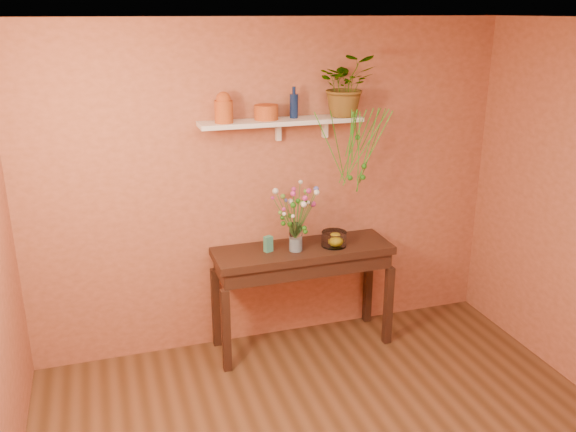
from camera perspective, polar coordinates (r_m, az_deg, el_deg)
The scene contains 13 objects.
room at distance 3.26m, azimuth 8.39°, elevation -6.72°, with size 4.04×4.04×2.70m.
sideboard at distance 5.03m, azimuth 1.40°, elevation -4.34°, with size 1.47×0.47×0.89m.
wall_shelf at distance 4.79m, azimuth -0.50°, elevation 8.84°, with size 1.30×0.24×0.19m.
terracotta_jug at distance 4.62m, azimuth -6.07°, elevation 10.06°, with size 0.18×0.18×0.23m.
terracotta_pot at distance 4.75m, azimuth -2.06°, elevation 9.72°, with size 0.19×0.19×0.11m, color #B14721.
blue_bottle at distance 4.82m, azimuth 0.56°, elevation 10.37°, with size 0.08×0.08×0.24m.
spider_plant at distance 4.90m, azimuth 5.52°, elevation 12.15°, with size 0.44×0.38×0.49m, color #226514.
plant_fronds at distance 4.88m, azimuth 6.60°, elevation 5.94°, with size 0.61×0.30×0.70m.
glass_vase at distance 4.89m, azimuth 0.73°, elevation -2.21°, with size 0.11×0.11×0.23m.
bouquet at distance 4.80m, azimuth 0.84°, elevation 1.01°, with size 0.34×0.37×0.43m.
glass_bowl at distance 5.01m, azimuth 4.34°, elevation -2.21°, with size 0.21×0.21×0.12m.
lemon at distance 5.01m, azimuth 4.46°, elevation -2.32°, with size 0.08×0.08×0.08m, color yellow.
carton at distance 4.88m, azimuth -1.87°, elevation -2.64°, with size 0.06×0.05×0.13m, color teal.
Camera 1 is at (-1.34, -2.63, 2.75)m, focal length 37.81 mm.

